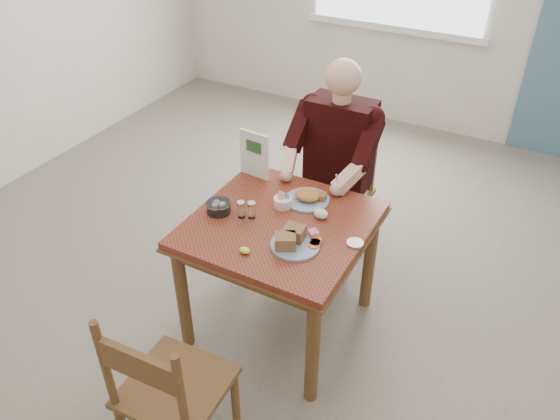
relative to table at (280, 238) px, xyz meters
The scene contains 14 objects.
floor 0.64m from the table, ahead, with size 6.00×6.00×0.00m, color #6B6357.
lemon_wedge 0.34m from the table, 95.15° to the right, with size 0.06×0.04×0.03m, color #F7FF35.
napkin 0.26m from the table, 37.30° to the left, with size 0.08×0.06×0.05m, color white.
metal_dish 0.43m from the table, ahead, with size 0.09×0.09×0.01m, color silver.
table is the anchor object (origin of this frame).
chair_far 0.81m from the table, 90.00° to the left, with size 0.42×0.42×0.95m.
chair_near 0.99m from the table, 90.27° to the right, with size 0.44×0.44×0.95m.
diner 0.73m from the table, 90.00° to the left, with size 0.53×0.56×1.39m.
near_plate 0.25m from the table, 43.19° to the right, with size 0.32×0.32×0.08m.
far_plate 0.28m from the table, 79.22° to the left, with size 0.29×0.29×0.07m.
caddy 0.20m from the table, 111.97° to the left, with size 0.11×0.11×0.08m.
shakers 0.24m from the table, 163.70° to the right, with size 0.11×0.08×0.10m.
creamer 0.37m from the table, 166.51° to the right, with size 0.17×0.17×0.06m.
menu 0.55m from the table, 136.35° to the left, with size 0.19×0.03×0.29m.
Camera 1 is at (1.10, -2.03, 2.44)m, focal length 35.00 mm.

